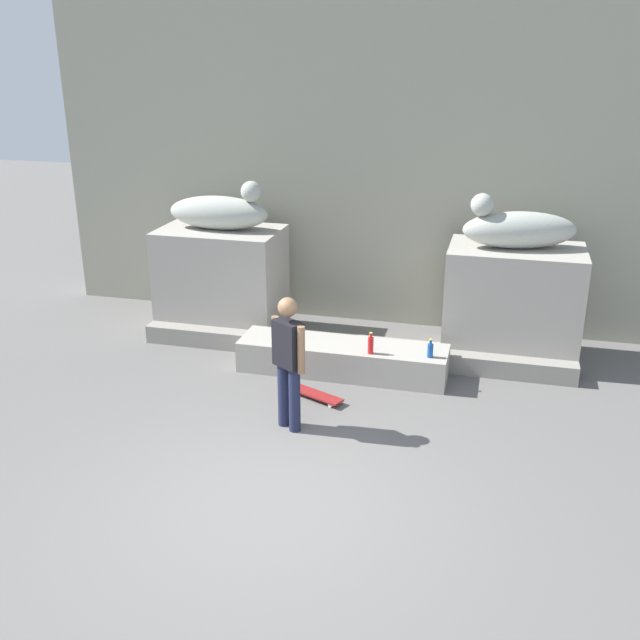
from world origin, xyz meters
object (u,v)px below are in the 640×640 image
skater (288,358)px  bottle_blue (430,350)px  statue_reclining_left (221,211)px  bottle_red (371,345)px  statue_reclining_right (517,228)px  skateboard (315,394)px

skater → bottle_blue: bearing=-102.6°
statue_reclining_left → bottle_red: bearing=-27.8°
statue_reclining_left → statue_reclining_right: (4.46, -0.01, 0.00)m
statue_reclining_left → skater: 3.65m
statue_reclining_right → skateboard: (-2.39, -2.08, -1.89)m
statue_reclining_left → bottle_red: statue_reclining_left is taller
statue_reclining_right → skateboard: statue_reclining_right is taller
statue_reclining_left → statue_reclining_right: same height
skater → bottle_red: 1.68m
statue_reclining_left → bottle_blue: size_ratio=6.15×
bottle_red → statue_reclining_left: bearing=151.9°
statue_reclining_right → bottle_blue: size_ratio=6.47×
bottle_blue → statue_reclining_left: bearing=158.7°
bottle_red → skateboard: bearing=-132.0°
statue_reclining_left → skateboard: (2.07, -2.09, -1.89)m
skater → skateboard: size_ratio=2.06×
skater → skateboard: (0.11, 0.82, -0.86)m
skateboard → bottle_blue: bearing=-128.1°
statue_reclining_left → statue_reclining_right: size_ratio=0.95×
statue_reclining_right → skater: bearing=35.8°
statue_reclining_right → statue_reclining_left: bearing=-13.5°
bottle_red → skater: bearing=-115.6°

